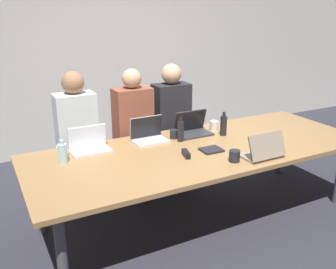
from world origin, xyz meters
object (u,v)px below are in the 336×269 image
object	(u,v)px
stapler	(186,154)
cup_near_midright	(234,156)
laptop_far_midleft	(148,134)
person_far_left	(78,141)
laptop_far_left	(89,144)
laptop_near_midright	(264,151)
cup_far_midleft	(174,134)
bottle_far_center	(223,125)
cup_far_left	(62,152)
person_far_midleft	(133,134)
cup_far_center	(214,126)
bottle_far_midleft	(181,131)
laptop_far_center	(192,127)
bottle_far_left	(63,153)
person_far_center	(171,127)

from	to	relation	value
stapler	cup_near_midright	bearing A→B (deg)	-28.70
cup_near_midright	laptop_far_midleft	distance (m)	0.93
person_far_left	laptop_far_left	bearing A→B (deg)	-89.94
laptop_near_midright	cup_far_midleft	size ratio (longest dim) A/B	4.07
bottle_far_center	cup_far_left	distance (m)	1.62
cup_far_left	cup_near_midright	world-z (taller)	cup_far_left
person_far_midleft	cup_far_center	bearing A→B (deg)	-30.64
bottle_far_midleft	laptop_far_center	bearing A→B (deg)	33.07
person_far_left	bottle_far_left	world-z (taller)	person_far_left
cup_far_midleft	bottle_far_left	bearing A→B (deg)	-174.54
cup_far_left	person_far_midleft	size ratio (longest dim) A/B	0.07
laptop_far_center	cup_near_midright	distance (m)	0.81
laptop_far_center	laptop_near_midright	bearing A→B (deg)	-75.86
person_far_left	laptop_near_midright	size ratio (longest dim) A/B	3.83
bottle_far_left	cup_far_midleft	size ratio (longest dim) A/B	2.24
person_far_left	bottle_far_left	xyz separation A→B (m)	(-0.28, -0.60, 0.13)
bottle_far_center	bottle_far_left	size ratio (longest dim) A/B	1.23
laptop_near_midright	laptop_far_midleft	world-z (taller)	laptop_far_midleft
cup_far_center	bottle_far_center	bearing A→B (deg)	-92.06
bottle_far_left	cup_far_midleft	world-z (taller)	bottle_far_left
cup_far_midleft	cup_near_midright	bearing A→B (deg)	-77.09
person_far_center	person_far_left	size ratio (longest dim) A/B	1.00
laptop_far_center	cup_far_left	bearing A→B (deg)	-178.98
cup_far_center	cup_far_left	distance (m)	1.62
bottle_far_left	bottle_far_center	bearing A→B (deg)	-1.56
bottle_far_left	bottle_far_midleft	world-z (taller)	bottle_far_midleft
laptop_far_center	person_far_midleft	size ratio (longest dim) A/B	0.26
person_far_center	bottle_far_midleft	distance (m)	0.64
person_far_left	person_far_midleft	world-z (taller)	person_far_left
laptop_far_left	cup_near_midright	world-z (taller)	laptop_far_left
bottle_far_left	laptop_near_midright	distance (m)	1.73
cup_far_center	cup_far_left	size ratio (longest dim) A/B	1.00
bottle_far_center	laptop_far_left	bearing A→B (deg)	170.91
person_far_center	cup_far_left	distance (m)	1.42
laptop_far_left	cup_far_center	bearing A→B (deg)	-1.72
bottle_far_center	cup_far_midleft	bearing A→B (deg)	163.04
bottle_far_center	laptop_far_left	size ratio (longest dim) A/B	0.70
stapler	cup_far_midleft	bearing A→B (deg)	88.86
bottle_far_midleft	laptop_near_midright	bearing A→B (deg)	-58.84
person_far_center	bottle_far_center	bearing A→B (deg)	-66.76
bottle_far_center	laptop_far_left	xyz separation A→B (m)	(-1.35, 0.22, -0.04)
cup_far_midleft	bottle_far_midleft	xyz separation A→B (m)	(0.02, -0.10, 0.06)
cup_far_midleft	laptop_far_center	bearing A→B (deg)	8.72
bottle_far_center	stapler	bearing A→B (deg)	-152.92
laptop_far_midleft	person_far_midleft	world-z (taller)	person_far_midleft
cup_far_center	cup_far_midleft	bearing A→B (deg)	-177.39
person_far_left	person_far_midleft	distance (m)	0.61
bottle_far_center	laptop_far_midleft	distance (m)	0.78
cup_far_center	cup_far_midleft	distance (m)	0.51
laptop_far_midleft	laptop_near_midright	bearing A→B (deg)	-51.08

